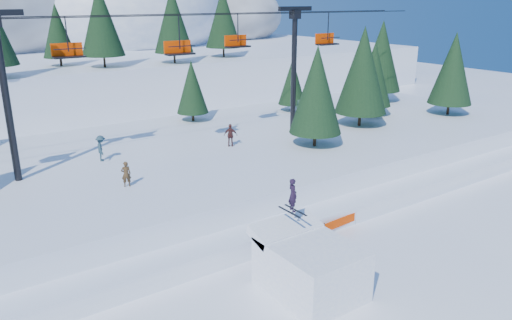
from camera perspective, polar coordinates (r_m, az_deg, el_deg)
ground at (r=23.98m, az=6.81°, el=-16.00°), size 160.00×160.00×0.00m
mid_shelf at (r=37.35m, az=-11.62°, el=-1.34°), size 70.00×22.00×2.50m
berm at (r=29.32m, az=-3.60°, el=-7.97°), size 70.00×6.00×1.10m
jump_kicker at (r=24.19m, az=6.09°, el=-11.89°), size 3.67×5.01×5.25m
chairlift at (r=35.98m, az=-11.08°, el=11.19°), size 46.00×3.21×10.28m
conifer_stand at (r=37.69m, az=-5.68°, el=7.95°), size 62.65×17.80×8.86m
distant_skiers at (r=37.42m, az=-9.63°, el=2.23°), size 30.09×8.65×1.86m
banner_near at (r=30.62m, az=9.60°, el=-7.05°), size 2.85×0.27×0.90m
banner_far at (r=33.95m, az=13.30°, el=-4.73°), size 2.68×1.05×0.90m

